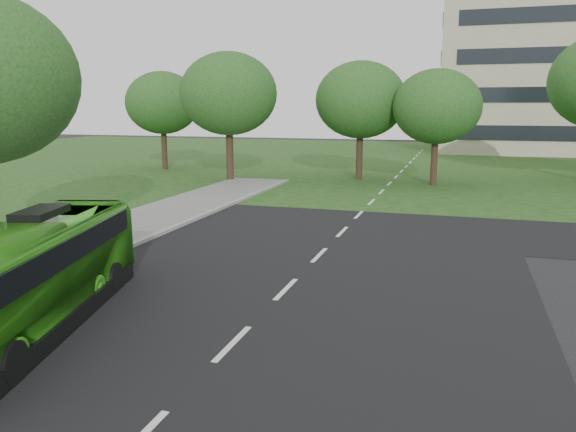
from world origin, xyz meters
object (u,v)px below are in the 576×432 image
object	(u,v)px
tree_park_a	(229,94)
tree_park_c	(437,107)
tree_park_b	(361,100)
bus	(26,276)
tree_park_f	(162,103)

from	to	relation	value
tree_park_a	tree_park_c	bearing A→B (deg)	7.93
tree_park_a	tree_park_b	size ratio (longest dim) A/B	1.07
tree_park_c	tree_park_a	bearing A→B (deg)	-172.07
tree_park_a	bus	bearing A→B (deg)	-77.11
tree_park_c	bus	distance (m)	30.02
tree_park_c	bus	world-z (taller)	tree_park_c
tree_park_f	bus	distance (m)	35.72
tree_park_a	tree_park_c	xyz separation A→B (m)	(14.06, 1.96, -0.88)
tree_park_c	tree_park_b	bearing A→B (deg)	163.53
bus	tree_park_a	bearing A→B (deg)	88.62
tree_park_f	tree_park_b	bearing A→B (deg)	-6.94
tree_park_c	bus	xyz separation A→B (m)	(-7.95, -28.67, -3.97)
tree_park_b	tree_park_f	size ratio (longest dim) A/B	1.04
tree_park_a	tree_park_f	bearing A→B (deg)	146.25
tree_park_a	tree_park_f	xyz separation A→B (m)	(-8.42, 5.63, -0.56)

